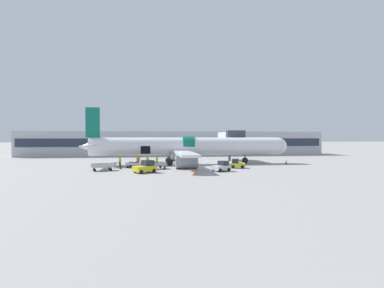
# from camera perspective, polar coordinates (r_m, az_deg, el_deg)

# --- Properties ---
(ground_plane) EXTENTS (500.00, 500.00, 0.00)m
(ground_plane) POSITION_cam_1_polar(r_m,az_deg,el_deg) (51.24, 0.04, -4.41)
(ground_plane) COLOR gray
(apron_marking_line) EXTENTS (18.45, 1.51, 0.01)m
(apron_marking_line) POSITION_cam_1_polar(r_m,az_deg,el_deg) (48.04, -1.76, -4.80)
(apron_marking_line) COLOR silver
(apron_marking_line) RESTS_ON ground_plane
(terminal_strip) EXTENTS (83.38, 10.01, 6.65)m
(terminal_strip) POSITION_cam_1_polar(r_m,az_deg,el_deg) (85.45, -3.11, 0.13)
(terminal_strip) COLOR #B2B2B7
(terminal_strip) RESTS_ON ground_plane
(jet_bridge_stub) EXTENTS (3.61, 10.71, 6.46)m
(jet_bridge_stub) POSITION_cam_1_polar(r_m,az_deg,el_deg) (64.06, 7.36, 0.99)
(jet_bridge_stub) COLOR #4C4C51
(jet_bridge_stub) RESTS_ON ground_plane
(airplane) EXTENTS (39.32, 31.09, 10.47)m
(airplane) POSITION_cam_1_polar(r_m,az_deg,el_deg) (56.21, -1.30, -0.63)
(airplane) COLOR silver
(airplane) RESTS_ON ground_plane
(baggage_tug_lead) EXTENTS (2.80, 2.57, 1.52)m
(baggage_tug_lead) POSITION_cam_1_polar(r_m,az_deg,el_deg) (50.21, 8.58, -3.80)
(baggage_tug_lead) COLOR yellow
(baggage_tug_lead) RESTS_ON ground_plane
(baggage_tug_mid) EXTENTS (3.59, 3.17, 1.78)m
(baggage_tug_mid) POSITION_cam_1_polar(r_m,az_deg,el_deg) (43.74, -8.85, -4.41)
(baggage_tug_mid) COLOR yellow
(baggage_tug_mid) RESTS_ON ground_plane
(baggage_tug_rear) EXTENTS (3.02, 2.71, 1.55)m
(baggage_tug_rear) POSITION_cam_1_polar(r_m,az_deg,el_deg) (45.23, 5.66, -4.35)
(baggage_tug_rear) COLOR silver
(baggage_tug_rear) RESTS_ON ground_plane
(baggage_cart_loading) EXTENTS (4.06, 2.29, 1.00)m
(baggage_cart_loading) POSITION_cam_1_polar(r_m,az_deg,el_deg) (51.09, -10.70, -3.91)
(baggage_cart_loading) COLOR #B7BABF
(baggage_cart_loading) RESTS_ON ground_plane
(baggage_cart_queued) EXTENTS (3.71, 2.72, 1.21)m
(baggage_cart_queued) POSITION_cam_1_polar(r_m,az_deg,el_deg) (48.46, -6.62, -4.07)
(baggage_cart_queued) COLOR #999BA0
(baggage_cart_queued) RESTS_ON ground_plane
(baggage_cart_empty) EXTENTS (4.27, 2.30, 1.10)m
(baggage_cart_empty) POSITION_cam_1_polar(r_m,az_deg,el_deg) (47.63, -16.57, -4.23)
(baggage_cart_empty) COLOR #B7BABF
(baggage_cart_empty) RESTS_ON ground_plane
(ground_crew_loader_a) EXTENTS (0.46, 0.58, 1.67)m
(ground_crew_loader_a) POSITION_cam_1_polar(r_m,az_deg,el_deg) (53.67, -6.70, -3.22)
(ground_crew_loader_a) COLOR #1E2338
(ground_crew_loader_a) RESTS_ON ground_plane
(ground_crew_loader_b) EXTENTS (0.56, 0.56, 1.74)m
(ground_crew_loader_b) POSITION_cam_1_polar(r_m,az_deg,el_deg) (53.68, -8.47, -3.18)
(ground_crew_loader_b) COLOR black
(ground_crew_loader_b) RESTS_ON ground_plane
(ground_crew_driver) EXTENTS (0.45, 0.64, 1.85)m
(ground_crew_driver) POSITION_cam_1_polar(r_m,az_deg,el_deg) (52.94, -13.56, -3.21)
(ground_crew_driver) COLOR #1E2338
(ground_crew_driver) RESTS_ON ground_plane
(ground_crew_supervisor) EXTENTS (0.64, 0.44, 1.85)m
(ground_crew_supervisor) POSITION_cam_1_polar(r_m,az_deg,el_deg) (53.67, -10.20, -3.13)
(ground_crew_supervisor) COLOR black
(ground_crew_supervisor) RESTS_ON ground_plane
(suitcase_on_tarmac_upright) EXTENTS (0.39, 0.35, 0.71)m
(suitcase_on_tarmac_upright) POSITION_cam_1_polar(r_m,az_deg,el_deg) (49.70, -13.48, -4.28)
(suitcase_on_tarmac_upright) COLOR #4C1E1E
(suitcase_on_tarmac_upright) RESTS_ON ground_plane
(safety_cone_nose) EXTENTS (0.53, 0.53, 0.79)m
(safety_cone_nose) POSITION_cam_1_polar(r_m,az_deg,el_deg) (60.26, 17.51, -3.26)
(safety_cone_nose) COLOR black
(safety_cone_nose) RESTS_ON ground_plane
(safety_cone_engine_left) EXTENTS (0.64, 0.64, 0.70)m
(safety_cone_engine_left) POSITION_cam_1_polar(r_m,az_deg,el_deg) (40.50, 0.46, -5.48)
(safety_cone_engine_left) COLOR black
(safety_cone_engine_left) RESTS_ON ground_plane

